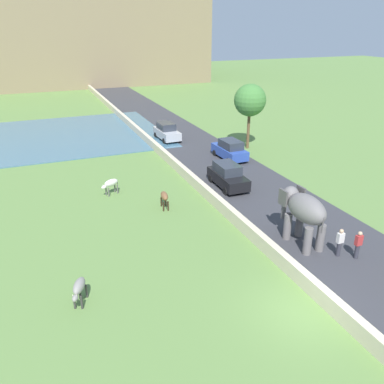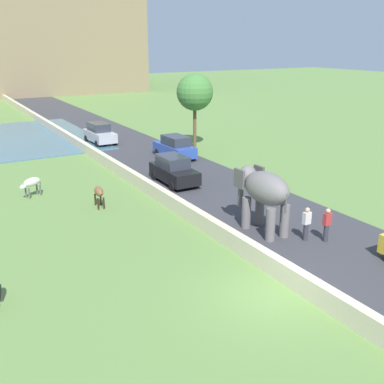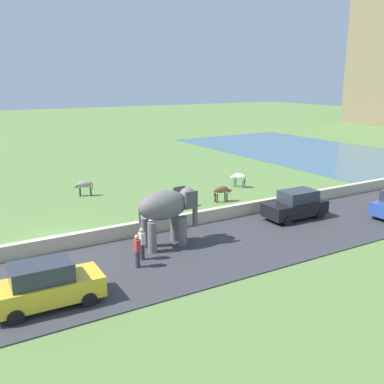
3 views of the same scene
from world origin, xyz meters
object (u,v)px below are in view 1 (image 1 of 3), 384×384
object	(u,v)px
car_black	(228,176)
cow_brown	(164,197)
car_blue	(230,150)
cow_grey	(79,288)
elephant	(303,210)
car_silver	(167,132)
person_beside_elephant	(340,242)
person_trailing	(358,245)
cow_white	(111,184)

from	to	relation	value
car_black	cow_brown	xyz separation A→B (m)	(-5.53, -1.68, -0.06)
car_blue	cow_grey	xyz separation A→B (m)	(-15.17, -15.23, -0.06)
elephant	car_silver	bearing A→B (deg)	89.99
elephant	car_black	xyz separation A→B (m)	(0.01, 8.85, -1.14)
car_blue	car_silver	distance (m)	8.79
person_beside_elephant	cow_brown	distance (m)	11.18
person_trailing	car_black	bearing A→B (deg)	98.64
car_blue	cow_white	xyz separation A→B (m)	(-11.49, -3.87, -0.06)
car_blue	cow_brown	world-z (taller)	car_blue
car_black	cow_white	distance (m)	8.55
elephant	person_trailing	xyz separation A→B (m)	(1.72, -2.44, -1.16)
elephant	car_blue	xyz separation A→B (m)	(3.16, 14.60, -1.14)
car_blue	car_black	bearing A→B (deg)	-118.72
cow_grey	elephant	bearing A→B (deg)	3.00
cow_brown	cow_grey	distance (m)	10.14
car_black	cow_grey	xyz separation A→B (m)	(-12.01, -9.48, -0.06)
cow_brown	cow_grey	bearing A→B (deg)	-129.76
person_beside_elephant	car_black	bearing A→B (deg)	95.40
person_trailing	cow_brown	distance (m)	12.04
person_trailing	car_black	size ratio (longest dim) A/B	0.40
car_silver	cow_brown	distance (m)	16.58
car_black	person_beside_elephant	bearing A→B (deg)	-84.60
person_beside_elephant	car_silver	distance (m)	24.72
elephant	cow_brown	bearing A→B (deg)	127.61
car_silver	car_black	size ratio (longest dim) A/B	1.00
car_black	elephant	bearing A→B (deg)	-90.05
elephant	cow_brown	world-z (taller)	elephant
car_blue	elephant	bearing A→B (deg)	-102.20
car_silver	person_trailing	bearing A→B (deg)	-86.10
car_blue	cow_brown	distance (m)	11.43
elephant	cow_brown	size ratio (longest dim) A/B	2.46
person_trailing	elephant	bearing A→B (deg)	125.21
person_trailing	cow_grey	size ratio (longest dim) A/B	1.16
person_beside_elephant	car_blue	distance (m)	16.63
person_beside_elephant	car_black	distance (m)	10.79
elephant	person_trailing	bearing A→B (deg)	-54.79
person_trailing	cow_grey	distance (m)	13.85
person_beside_elephant	person_trailing	xyz separation A→B (m)	(0.70, -0.55, 0.00)
person_trailing	car_silver	xyz separation A→B (m)	(-1.72, 25.25, 0.03)
cow_grey	cow_white	bearing A→B (deg)	72.06
person_trailing	car_black	xyz separation A→B (m)	(-1.72, 11.29, 0.03)
car_blue	cow_white	world-z (taller)	car_blue
person_trailing	cow_white	bearing A→B (deg)	127.35
cow_brown	car_blue	bearing A→B (deg)	40.58
person_beside_elephant	person_trailing	distance (m)	0.89
elephant	car_silver	xyz separation A→B (m)	(0.00, 22.80, -1.14)
car_blue	cow_grey	size ratio (longest dim) A/B	2.89
elephant	person_beside_elephant	distance (m)	2.45
elephant	car_black	distance (m)	8.92
elephant	cow_grey	size ratio (longest dim) A/B	2.48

